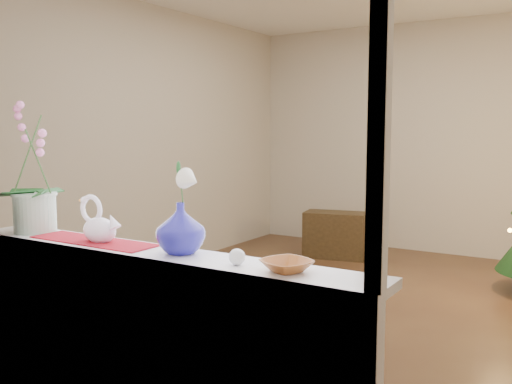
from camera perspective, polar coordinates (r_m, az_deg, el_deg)
ground at (r=4.82m, az=9.58°, el=-11.40°), size 5.00×5.00×0.00m
wall_back at (r=6.97m, az=17.65°, el=5.14°), size 4.50×0.10×2.70m
wall_front at (r=2.46m, az=-12.53°, el=3.56°), size 4.50×0.10×2.70m
wall_left at (r=5.82m, az=-11.18°, el=5.13°), size 0.10×5.00×2.70m
window_apron at (r=2.69m, az=-11.43°, el=-16.13°), size 2.20×0.08×0.88m
windowsill at (r=2.62m, az=-10.29°, el=-6.19°), size 2.20×0.26×0.04m
window_frame at (r=2.49m, az=-12.24°, el=11.65°), size 2.22×0.06×1.60m
runner at (r=2.88m, az=-15.95°, el=-4.73°), size 0.70×0.20×0.01m
orchid_pot at (r=3.19m, az=-21.42°, el=2.34°), size 0.28×0.28×0.69m
swan at (r=2.82m, az=-15.40°, el=-2.75°), size 0.27×0.16×0.22m
blue_vase at (r=2.51m, az=-7.55°, el=-3.22°), size 0.32×0.32×0.26m
lily at (r=2.48m, az=-7.63°, el=1.94°), size 0.14×0.08×0.19m
paperweight at (r=2.30m, az=-1.91°, el=-6.50°), size 0.08×0.08×0.07m
amber_dish at (r=2.20m, az=3.07°, el=-7.44°), size 0.21×0.21×0.04m
side_table at (r=6.56m, az=7.95°, el=-4.26°), size 0.75×0.49×0.52m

